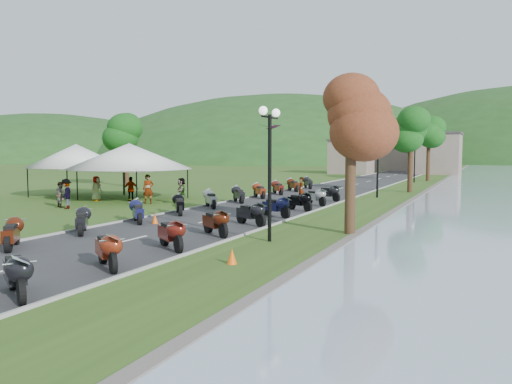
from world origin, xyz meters
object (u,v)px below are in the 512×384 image
at_px(pedestrian_b, 61,207).
at_px(vendor_tent_main, 130,172).
at_px(pedestrian_c, 67,209).
at_px(pedestrian_a, 148,204).

bearing_deg(pedestrian_b, vendor_tent_main, -81.07).
height_order(vendor_tent_main, pedestrian_b, vendor_tent_main).
bearing_deg(pedestrian_c, vendor_tent_main, 150.82).
bearing_deg(pedestrian_a, pedestrian_c, -167.25).
relative_size(pedestrian_b, pedestrian_c, 0.87).
xyz_separation_m(pedestrian_a, pedestrian_b, (-3.65, -3.89, 0.00)).
xyz_separation_m(vendor_tent_main, pedestrian_a, (2.78, -1.57, -2.00)).
bearing_deg(pedestrian_b, pedestrian_c, 172.31).
relative_size(pedestrian_a, pedestrian_c, 1.07).
relative_size(pedestrian_a, pedestrian_b, 1.23).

